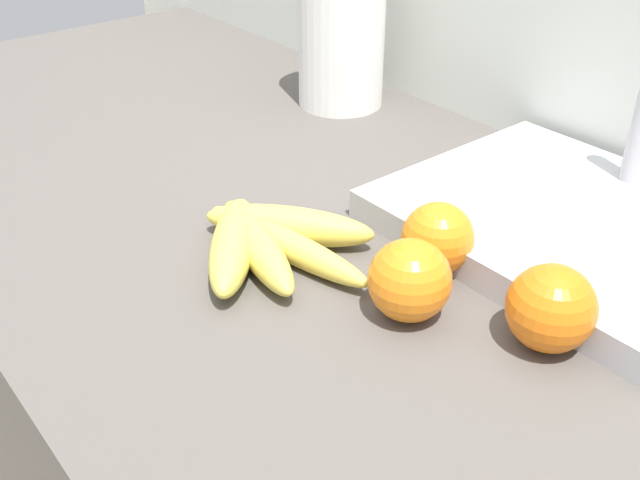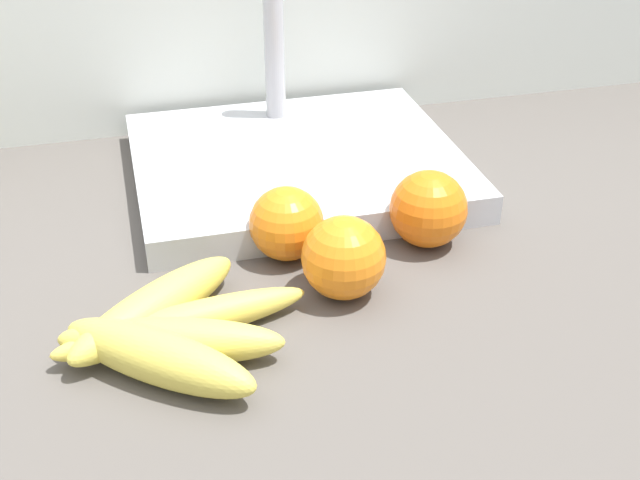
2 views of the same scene
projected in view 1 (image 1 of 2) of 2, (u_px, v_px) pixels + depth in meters
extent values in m
cube|color=silver|center=(519.00, 287.00, 1.13)|extent=(2.24, 0.06, 1.30)
ellipsoid|color=#D7C44C|center=(233.00, 245.00, 0.73)|extent=(0.16, 0.14, 0.04)
ellipsoid|color=#D9C24C|center=(258.00, 245.00, 0.73)|extent=(0.19, 0.09, 0.04)
ellipsoid|color=#E0C64C|center=(285.00, 244.00, 0.74)|extent=(0.22, 0.07, 0.03)
ellipsoid|color=#DFCC4C|center=(289.00, 225.00, 0.76)|extent=(0.17, 0.14, 0.04)
sphere|color=orange|center=(551.00, 308.00, 0.61)|extent=(0.08, 0.08, 0.08)
sphere|color=orange|center=(438.00, 238.00, 0.71)|extent=(0.07, 0.07, 0.07)
sphere|color=orange|center=(410.00, 280.00, 0.65)|extent=(0.08, 0.08, 0.08)
cylinder|color=white|center=(342.00, 17.00, 1.04)|extent=(0.13, 0.13, 0.26)
cylinder|color=gray|center=(342.00, 6.00, 1.03)|extent=(0.02, 0.02, 0.29)
cube|color=#B7BABF|center=(570.00, 222.00, 0.77)|extent=(0.36, 0.31, 0.03)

